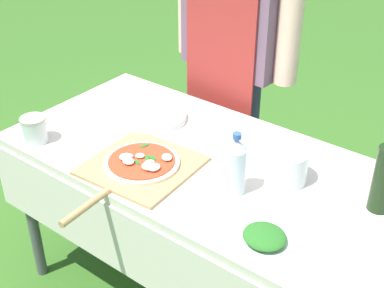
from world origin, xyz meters
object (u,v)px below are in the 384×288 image
person_cook (235,34)px  water_bottle (236,165)px  prep_table (204,178)px  mixing_tub (286,166)px  pizza_on_peel (140,165)px  herb_container (265,237)px  sauce_jar (35,131)px  plate_stack (153,116)px

person_cook → water_bottle: 0.81m
prep_table → water_bottle: bearing=-26.7°
mixing_tub → pizza_on_peel: bearing=-150.1°
person_cook → herb_container: (0.66, -0.81, -0.23)m
prep_table → mixing_tub: bearing=11.3°
prep_table → herb_container: bearing=-32.0°
person_cook → sauce_jar: person_cook is taller
prep_table → herb_container: size_ratio=8.00×
pizza_on_peel → mixing_tub: bearing=26.4°
person_cook → water_bottle: size_ratio=7.59×
mixing_tub → person_cook: bearing=137.9°
person_cook → pizza_on_peel: (0.11, -0.75, -0.24)m
prep_table → sauce_jar: (-0.58, -0.29, 0.13)m
herb_container → mixing_tub: size_ratio=1.32×
sauce_jar → plate_stack: bearing=59.2°
water_bottle → mixing_tub: bearing=57.5°
water_bottle → sauce_jar: (-0.78, -0.19, -0.06)m
prep_table → mixing_tub: size_ratio=10.55×
person_cook → plate_stack: size_ratio=6.05×
plate_stack → pizza_on_peel: bearing=-55.9°
plate_stack → sauce_jar: 0.47m
prep_table → water_bottle: 0.29m
prep_table → plate_stack: (-0.34, 0.11, 0.10)m
mixing_tub → sauce_jar: size_ratio=1.43×
pizza_on_peel → sauce_jar: 0.45m
pizza_on_peel → prep_table: bearing=50.5°
prep_table → person_cook: bearing=114.5°
herb_container → mixing_tub: 0.33m
person_cook → pizza_on_peel: bearing=102.3°
mixing_tub → prep_table: bearing=-168.7°
mixing_tub → herb_container: bearing=-71.1°
plate_stack → herb_container: bearing=-25.8°
prep_table → pizza_on_peel: 0.26m
herb_container → sauce_jar: sauce_jar is taller
water_bottle → herb_container: size_ratio=1.17×
pizza_on_peel → water_bottle: size_ratio=2.60×
mixing_tub → sauce_jar: mixing_tub is taller
prep_table → pizza_on_peel: pizza_on_peel is taller
pizza_on_peel → plate_stack: size_ratio=2.07×
herb_container → plate_stack: 0.83m
herb_container → person_cook: bearing=129.1°
person_cook → sauce_jar: 0.93m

